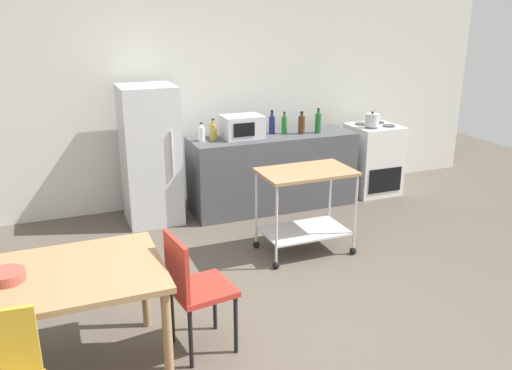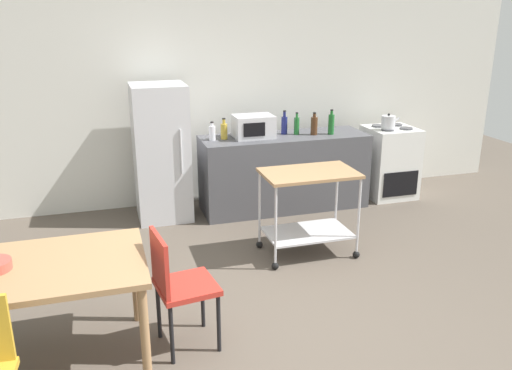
{
  "view_description": "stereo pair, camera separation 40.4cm",
  "coord_description": "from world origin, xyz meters",
  "px_view_note": "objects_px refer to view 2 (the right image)",
  "views": [
    {
      "loc": [
        -1.58,
        -3.04,
        2.31
      ],
      "look_at": [
        0.12,
        1.2,
        0.8
      ],
      "focal_mm": 37.12,
      "sensor_mm": 36.0,
      "label": 1
    },
    {
      "loc": [
        -1.2,
        -3.18,
        2.31
      ],
      "look_at": [
        0.12,
        1.2,
        0.8
      ],
      "focal_mm": 37.12,
      "sensor_mm": 36.0,
      "label": 2
    }
  ],
  "objects_px": {
    "kettle": "(388,122)",
    "kitchen_cart": "(308,199)",
    "stove_oven": "(389,162)",
    "chair_red": "(177,282)",
    "bottle_soda": "(314,125)",
    "bottle_soy_sauce": "(224,131)",
    "bottle_wine": "(212,133)",
    "dining_table": "(27,278)",
    "bottle_vinegar": "(297,125)",
    "refrigerator": "(161,153)",
    "microwave": "(253,126)",
    "bottle_olive_oil": "(284,125)",
    "bottle_sesame_oil": "(331,124)"
  },
  "relations": [
    {
      "from": "kitchen_cart",
      "to": "microwave",
      "type": "relative_size",
      "value": 1.98
    },
    {
      "from": "bottle_soy_sauce",
      "to": "bottle_olive_oil",
      "type": "distance_m",
      "value": 0.75
    },
    {
      "from": "chair_red",
      "to": "bottle_soda",
      "type": "height_order",
      "value": "bottle_soda"
    },
    {
      "from": "bottle_olive_oil",
      "to": "bottle_sesame_oil",
      "type": "distance_m",
      "value": 0.56
    },
    {
      "from": "kitchen_cart",
      "to": "bottle_soda",
      "type": "relative_size",
      "value": 3.39
    },
    {
      "from": "dining_table",
      "to": "bottle_soy_sauce",
      "type": "distance_m",
      "value": 3.14
    },
    {
      "from": "bottle_soy_sauce",
      "to": "microwave",
      "type": "height_order",
      "value": "microwave"
    },
    {
      "from": "dining_table",
      "to": "bottle_olive_oil",
      "type": "distance_m",
      "value": 3.68
    },
    {
      "from": "stove_oven",
      "to": "chair_red",
      "type": "bearing_deg",
      "value": -141.32
    },
    {
      "from": "stove_oven",
      "to": "microwave",
      "type": "xyz_separation_m",
      "value": [
        -1.83,
        0.0,
        0.58
      ]
    },
    {
      "from": "bottle_sesame_oil",
      "to": "chair_red",
      "type": "bearing_deg",
      "value": -132.95
    },
    {
      "from": "bottle_wine",
      "to": "kettle",
      "type": "distance_m",
      "value": 2.2
    },
    {
      "from": "stove_oven",
      "to": "bottle_soy_sauce",
      "type": "xyz_separation_m",
      "value": [
        -2.18,
        0.02,
        0.55
      ]
    },
    {
      "from": "refrigerator",
      "to": "kettle",
      "type": "bearing_deg",
      "value": -3.7
    },
    {
      "from": "refrigerator",
      "to": "bottle_soy_sauce",
      "type": "height_order",
      "value": "refrigerator"
    },
    {
      "from": "chair_red",
      "to": "bottle_wine",
      "type": "xyz_separation_m",
      "value": [
        0.81,
        2.51,
        0.47
      ]
    },
    {
      "from": "bottle_vinegar",
      "to": "stove_oven",
      "type": "bearing_deg",
      "value": -0.27
    },
    {
      "from": "bottle_soy_sauce",
      "to": "kettle",
      "type": "height_order",
      "value": "bottle_soy_sauce"
    },
    {
      "from": "microwave",
      "to": "bottle_soda",
      "type": "distance_m",
      "value": 0.74
    },
    {
      "from": "dining_table",
      "to": "bottle_wine",
      "type": "relative_size",
      "value": 7.02
    },
    {
      "from": "bottle_wine",
      "to": "microwave",
      "type": "height_order",
      "value": "microwave"
    },
    {
      "from": "bottle_soy_sauce",
      "to": "bottle_soda",
      "type": "bearing_deg",
      "value": -5.0
    },
    {
      "from": "bottle_sesame_oil",
      "to": "bottle_soda",
      "type": "bearing_deg",
      "value": 171.07
    },
    {
      "from": "bottle_olive_oil",
      "to": "bottle_vinegar",
      "type": "relative_size",
      "value": 1.07
    },
    {
      "from": "microwave",
      "to": "bottle_olive_oil",
      "type": "height_order",
      "value": "bottle_olive_oil"
    },
    {
      "from": "dining_table",
      "to": "chair_red",
      "type": "distance_m",
      "value": 0.97
    },
    {
      "from": "chair_red",
      "to": "refrigerator",
      "type": "xyz_separation_m",
      "value": [
        0.23,
        2.58,
        0.26
      ]
    },
    {
      "from": "kitchen_cart",
      "to": "dining_table",
      "type": "bearing_deg",
      "value": -154.89
    },
    {
      "from": "microwave",
      "to": "kettle",
      "type": "relative_size",
      "value": 1.92
    },
    {
      "from": "bottle_vinegar",
      "to": "refrigerator",
      "type": "bearing_deg",
      "value": 177.33
    },
    {
      "from": "bottle_soy_sauce",
      "to": "bottle_soda",
      "type": "relative_size",
      "value": 0.9
    },
    {
      "from": "kettle",
      "to": "bottle_soy_sauce",
      "type": "bearing_deg",
      "value": 176.58
    },
    {
      "from": "kettle",
      "to": "kitchen_cart",
      "type": "bearing_deg",
      "value": -141.69
    },
    {
      "from": "refrigerator",
      "to": "bottle_vinegar",
      "type": "relative_size",
      "value": 5.85
    },
    {
      "from": "refrigerator",
      "to": "bottle_wine",
      "type": "distance_m",
      "value": 0.62
    },
    {
      "from": "dining_table",
      "to": "refrigerator",
      "type": "bearing_deg",
      "value": 65.01
    },
    {
      "from": "kitchen_cart",
      "to": "bottle_soy_sauce",
      "type": "height_order",
      "value": "bottle_soy_sauce"
    },
    {
      "from": "bottle_soda",
      "to": "kettle",
      "type": "distance_m",
      "value": 0.98
    },
    {
      "from": "bottle_wine",
      "to": "bottle_olive_oil",
      "type": "relative_size",
      "value": 0.75
    },
    {
      "from": "chair_red",
      "to": "bottle_wine",
      "type": "distance_m",
      "value": 2.68
    },
    {
      "from": "kitchen_cart",
      "to": "bottle_soda",
      "type": "height_order",
      "value": "bottle_soda"
    },
    {
      "from": "bottle_soy_sauce",
      "to": "kettle",
      "type": "bearing_deg",
      "value": -3.42
    },
    {
      "from": "chair_red",
      "to": "stove_oven",
      "type": "bearing_deg",
      "value": -59.26
    },
    {
      "from": "refrigerator",
      "to": "bottle_sesame_oil",
      "type": "bearing_deg",
      "value": -5.23
    },
    {
      "from": "bottle_soda",
      "to": "bottle_vinegar",
      "type": "bearing_deg",
      "value": 158.43
    },
    {
      "from": "chair_red",
      "to": "kettle",
      "type": "xyz_separation_m",
      "value": [
        3.01,
        2.4,
        0.48
      ]
    },
    {
      "from": "bottle_soy_sauce",
      "to": "microwave",
      "type": "xyz_separation_m",
      "value": [
        0.35,
        -0.02,
        0.03
      ]
    },
    {
      "from": "bottle_vinegar",
      "to": "microwave",
      "type": "bearing_deg",
      "value": -179.55
    },
    {
      "from": "bottle_olive_oil",
      "to": "bottle_soda",
      "type": "height_order",
      "value": "bottle_olive_oil"
    },
    {
      "from": "bottle_wine",
      "to": "bottle_vinegar",
      "type": "xyz_separation_m",
      "value": [
        1.03,
        0.0,
        0.02
      ]
    }
  ]
}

